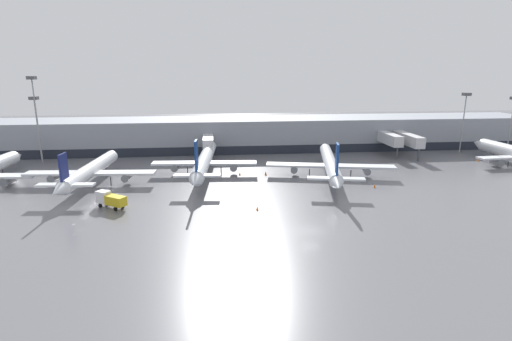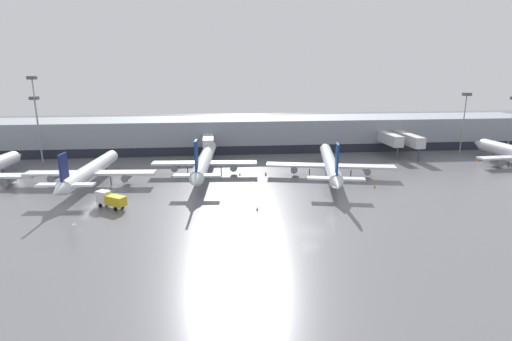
{
  "view_description": "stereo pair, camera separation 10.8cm",
  "coord_description": "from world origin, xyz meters",
  "px_view_note": "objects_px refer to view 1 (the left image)",
  "views": [
    {
      "loc": [
        -13.6,
        -52.59,
        22.65
      ],
      "look_at": [
        -5.4,
        24.36,
        3.0
      ],
      "focal_mm": 28.0,
      "sensor_mm": 36.0,
      "label": 1
    },
    {
      "loc": [
        -13.49,
        -52.6,
        22.65
      ],
      "look_at": [
        -5.4,
        24.36,
        3.0
      ],
      "focal_mm": 28.0,
      "sensor_mm": 36.0,
      "label": 2
    }
  ],
  "objects_px": {
    "parked_jet_3": "(204,161)",
    "apron_light_mast_1": "(34,96)",
    "parked_jet_1": "(330,164)",
    "traffic_cone_4": "(240,174)",
    "traffic_cone_0": "(257,208)",
    "traffic_cone_2": "(375,186)",
    "apron_light_mast_4": "(35,110)",
    "apron_light_mast_2": "(465,105)",
    "parked_jet_0": "(90,171)",
    "traffic_cone_3": "(266,173)",
    "traffic_cone_1": "(478,160)",
    "service_truck_1": "(110,199)"
  },
  "relations": [
    {
      "from": "parked_jet_3",
      "to": "apron_light_mast_1",
      "type": "distance_m",
      "value": 46.28
    },
    {
      "from": "parked_jet_1",
      "to": "traffic_cone_4",
      "type": "relative_size",
      "value": 57.39
    },
    {
      "from": "traffic_cone_0",
      "to": "traffic_cone_2",
      "type": "bearing_deg",
      "value": 23.1
    },
    {
      "from": "traffic_cone_2",
      "to": "apron_light_mast_4",
      "type": "height_order",
      "value": "apron_light_mast_4"
    },
    {
      "from": "apron_light_mast_1",
      "to": "apron_light_mast_2",
      "type": "height_order",
      "value": "apron_light_mast_1"
    },
    {
      "from": "apron_light_mast_1",
      "to": "traffic_cone_0",
      "type": "bearing_deg",
      "value": -39.41
    },
    {
      "from": "parked_jet_1",
      "to": "apron_light_mast_2",
      "type": "height_order",
      "value": "apron_light_mast_2"
    },
    {
      "from": "parked_jet_0",
      "to": "parked_jet_3",
      "type": "distance_m",
      "value": 23.38
    },
    {
      "from": "parked_jet_3",
      "to": "traffic_cone_3",
      "type": "distance_m",
      "value": 13.77
    },
    {
      "from": "apron_light_mast_4",
      "to": "parked_jet_0",
      "type": "bearing_deg",
      "value": -51.66
    },
    {
      "from": "traffic_cone_3",
      "to": "apron_light_mast_2",
      "type": "xyz_separation_m",
      "value": [
        57.49,
        18.92,
        12.79
      ]
    },
    {
      "from": "apron_light_mast_2",
      "to": "traffic_cone_3",
      "type": "bearing_deg",
      "value": -161.78
    },
    {
      "from": "traffic_cone_3",
      "to": "apron_light_mast_2",
      "type": "relative_size",
      "value": 0.05
    },
    {
      "from": "parked_jet_3",
      "to": "traffic_cone_1",
      "type": "relative_size",
      "value": 50.93
    },
    {
      "from": "parked_jet_1",
      "to": "traffic_cone_1",
      "type": "xyz_separation_m",
      "value": [
        41.81,
        10.83,
        -2.53
      ]
    },
    {
      "from": "apron_light_mast_1",
      "to": "apron_light_mast_2",
      "type": "relative_size",
      "value": 1.28
    },
    {
      "from": "traffic_cone_1",
      "to": "traffic_cone_3",
      "type": "height_order",
      "value": "traffic_cone_3"
    },
    {
      "from": "parked_jet_1",
      "to": "traffic_cone_2",
      "type": "bearing_deg",
      "value": -132.0
    },
    {
      "from": "parked_jet_3",
      "to": "apron_light_mast_4",
      "type": "bearing_deg",
      "value": 71.07
    },
    {
      "from": "parked_jet_1",
      "to": "traffic_cone_3",
      "type": "distance_m",
      "value": 14.18
    },
    {
      "from": "parked_jet_3",
      "to": "traffic_cone_3",
      "type": "bearing_deg",
      "value": -92.54
    },
    {
      "from": "parked_jet_3",
      "to": "traffic_cone_0",
      "type": "height_order",
      "value": "parked_jet_3"
    },
    {
      "from": "parked_jet_3",
      "to": "service_truck_1",
      "type": "height_order",
      "value": "parked_jet_3"
    },
    {
      "from": "service_truck_1",
      "to": "traffic_cone_1",
      "type": "relative_size",
      "value": 7.36
    },
    {
      "from": "service_truck_1",
      "to": "traffic_cone_4",
      "type": "distance_m",
      "value": 29.95
    },
    {
      "from": "parked_jet_0",
      "to": "traffic_cone_1",
      "type": "bearing_deg",
      "value": -78.09
    },
    {
      "from": "parked_jet_1",
      "to": "apron_light_mast_4",
      "type": "relative_size",
      "value": 2.31
    },
    {
      "from": "traffic_cone_2",
      "to": "traffic_cone_3",
      "type": "distance_m",
      "value": 23.4
    },
    {
      "from": "traffic_cone_1",
      "to": "apron_light_mast_4",
      "type": "height_order",
      "value": "apron_light_mast_4"
    },
    {
      "from": "apron_light_mast_4",
      "to": "parked_jet_3",
      "type": "bearing_deg",
      "value": -23.4
    },
    {
      "from": "parked_jet_3",
      "to": "traffic_cone_3",
      "type": "relative_size",
      "value": 49.19
    },
    {
      "from": "parked_jet_0",
      "to": "traffic_cone_4",
      "type": "bearing_deg",
      "value": -76.86
    },
    {
      "from": "apron_light_mast_1",
      "to": "service_truck_1",
      "type": "bearing_deg",
      "value": -55.56
    },
    {
      "from": "traffic_cone_1",
      "to": "apron_light_mast_1",
      "type": "xyz_separation_m",
      "value": [
        -109.77,
        10.91,
        15.95
      ]
    },
    {
      "from": "traffic_cone_3",
      "to": "apron_light_mast_2",
      "type": "bearing_deg",
      "value": 18.22
    },
    {
      "from": "traffic_cone_0",
      "to": "apron_light_mast_2",
      "type": "bearing_deg",
      "value": 33.73
    },
    {
      "from": "traffic_cone_3",
      "to": "traffic_cone_4",
      "type": "height_order",
      "value": "traffic_cone_3"
    },
    {
      "from": "apron_light_mast_1",
      "to": "apron_light_mast_2",
      "type": "bearing_deg",
      "value": 0.08
    },
    {
      "from": "service_truck_1",
      "to": "traffic_cone_2",
      "type": "height_order",
      "value": "service_truck_1"
    },
    {
      "from": "service_truck_1",
      "to": "apron_light_mast_4",
      "type": "xyz_separation_m",
      "value": [
        -26.06,
        38.16,
        11.47
      ]
    },
    {
      "from": "traffic_cone_1",
      "to": "traffic_cone_2",
      "type": "height_order",
      "value": "traffic_cone_1"
    },
    {
      "from": "parked_jet_1",
      "to": "traffic_cone_3",
      "type": "height_order",
      "value": "parked_jet_1"
    },
    {
      "from": "traffic_cone_4",
      "to": "traffic_cone_1",
      "type": "bearing_deg",
      "value": 6.84
    },
    {
      "from": "traffic_cone_2",
      "to": "traffic_cone_1",
      "type": "bearing_deg",
      "value": 29.24
    },
    {
      "from": "traffic_cone_2",
      "to": "service_truck_1",
      "type": "bearing_deg",
      "value": -172.2
    },
    {
      "from": "traffic_cone_2",
      "to": "parked_jet_0",
      "type": "bearing_deg",
      "value": 172.11
    },
    {
      "from": "traffic_cone_2",
      "to": "apron_light_mast_4",
      "type": "distance_m",
      "value": 82.23
    },
    {
      "from": "parked_jet_1",
      "to": "traffic_cone_4",
      "type": "xyz_separation_m",
      "value": [
        -19.32,
        3.5,
        -2.59
      ]
    },
    {
      "from": "parked_jet_0",
      "to": "traffic_cone_3",
      "type": "bearing_deg",
      "value": -79.02
    },
    {
      "from": "traffic_cone_0",
      "to": "apron_light_mast_2",
      "type": "height_order",
      "value": "apron_light_mast_2"
    }
  ]
}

